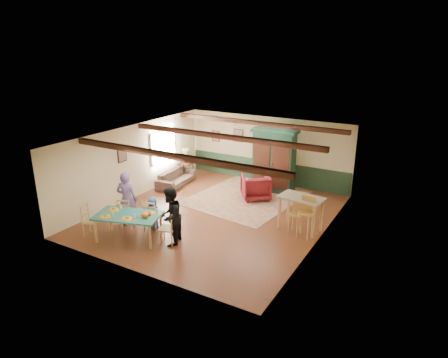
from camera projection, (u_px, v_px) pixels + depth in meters
The scene contains 35 objects.
floor at pixel (216, 215), 13.36m from camera, with size 8.00×8.00×0.00m, color #532817.
wall_back at pixel (267, 150), 16.21m from camera, with size 7.00×0.02×2.70m, color beige.
wall_left at pixel (134, 162), 14.58m from camera, with size 0.02×8.00×2.70m, color beige.
wall_right at pixel (322, 196), 11.27m from camera, with size 0.02×8.00×2.70m, color beige.
ceiling at pixel (216, 136), 12.49m from camera, with size 7.00×8.00×0.02m, color white.
wainscot_back at pixel (266, 171), 16.48m from camera, with size 6.95×0.03×0.90m, color #1B3320.
ceiling_beam_front at pixel (171, 156), 10.63m from camera, with size 6.95×0.16×0.16m, color black.
ceiling_beam_mid at pixel (222, 136), 12.85m from camera, with size 6.95×0.16×0.16m, color black.
ceiling_beam_back at pixel (257, 123), 14.98m from camera, with size 6.95×0.16×0.16m, color black.
window_left at pixel (163, 146), 15.90m from camera, with size 0.06×1.60×1.30m, color white, non-canonical shape.
picture_left_wall at pixel (122, 155), 13.95m from camera, with size 0.04×0.42×0.52m, color tan, non-canonical shape.
picture_back_a at pixel (238, 135), 16.65m from camera, with size 0.45×0.04×0.55m, color tan, non-canonical shape.
picture_back_b at pixel (216, 136), 17.22m from camera, with size 0.38×0.04×0.48m, color tan, non-canonical shape.
dining_table at pixel (129, 227), 11.60m from camera, with size 1.86×1.03×0.77m, color #20685D, non-canonical shape.
dining_chair_far_left at pixel (127, 212), 12.34m from camera, with size 0.43×0.45×0.98m, color tan, non-canonical shape.
dining_chair_far_right at pixel (152, 215), 12.17m from camera, with size 0.43×0.45×0.98m, color tan, non-canonical shape.
dining_chair_end_left at pixel (92, 220), 11.81m from camera, with size 0.43×0.45×0.98m, color tan, non-canonical shape.
dining_chair_end_right at pixel (167, 228), 11.33m from camera, with size 0.43×0.45×0.98m, color tan, non-canonical shape.
person_man at pixel (127, 199), 12.29m from camera, with size 0.65×0.43×1.78m, color slate.
person_woman at pixel (170, 216), 11.19m from camera, with size 0.83×0.65×1.70m, color black.
person_child at pixel (153, 213), 12.24m from camera, with size 0.51×0.33×1.04m, color #2948A4.
cat at pixel (145, 215), 11.23m from camera, with size 0.37×0.14×0.19m, color orange, non-canonical shape.
place_setting_near_left at pixel (105, 215), 11.34m from camera, with size 0.41×0.31×0.11m, color yellow, non-canonical shape.
place_setting_near_center at pixel (127, 217), 11.20m from camera, with size 0.41×0.31×0.11m, color yellow, non-canonical shape.
place_setting_far_left at pixel (114, 208), 11.81m from camera, with size 0.41×0.31×0.11m, color yellow, non-canonical shape.
place_setting_far_right at pixel (150, 211), 11.58m from camera, with size 0.41×0.31×0.11m, color yellow, non-canonical shape.
area_rug at pixel (246, 197), 14.88m from camera, with size 3.48×4.13×0.01m, color #C4B68E.
armoire at pixel (274, 161), 15.19m from camera, with size 1.71×0.69×2.42m, color #133121.
armchair at pixel (256, 187), 14.63m from camera, with size 0.98×1.00×0.91m, color #4A0E16.
sofa at pixel (176, 178), 16.14m from camera, with size 2.01×0.79×0.59m, color #43312A.
end_table at pixel (186, 170), 16.97m from camera, with size 0.53×0.53×0.65m, color black, non-canonical shape.
table_lamp at pixel (185, 156), 16.77m from camera, with size 0.33×0.33×0.60m, color #CCB884, non-canonical shape.
counter_table at pixel (300, 214), 12.13m from camera, with size 1.30×0.76×1.08m, color #BDB693, non-canonical shape.
bar_stool_left at pixel (295, 218), 11.90m from camera, with size 0.36×0.39×1.01m, color tan, non-canonical shape.
bar_stool_right at pixel (305, 218), 11.64m from camera, with size 0.44×0.49×1.25m, color tan, non-canonical shape.
Camera 1 is at (6.35, -10.49, 5.47)m, focal length 32.00 mm.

